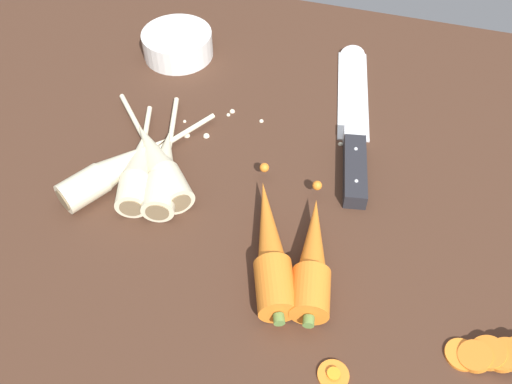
{
  "coord_description": "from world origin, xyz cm",
  "views": [
    {
      "loc": [
        12.24,
        -43.07,
        52.3
      ],
      "look_at": [
        0.0,
        -2.0,
        1.5
      ],
      "focal_mm": 38.0,
      "sensor_mm": 36.0,
      "label": 1
    }
  ],
  "objects_px": {
    "parsnip_front": "(117,168)",
    "carrot_slice_stray_near": "(333,375)",
    "prep_bowl": "(178,43)",
    "chefs_knife": "(354,110)",
    "whole_carrot_second": "(313,258)",
    "parsnip_back": "(164,169)",
    "parsnip_mid_right": "(158,162)",
    "whole_carrot": "(270,248)",
    "parsnip_mid_left": "(138,170)"
  },
  "relations": [
    {
      "from": "parsnip_mid_left",
      "to": "carrot_slice_stray_near",
      "type": "bearing_deg",
      "value": -32.1
    },
    {
      "from": "parsnip_mid_right",
      "to": "prep_bowl",
      "type": "relative_size",
      "value": 1.69
    },
    {
      "from": "whole_carrot",
      "to": "whole_carrot_second",
      "type": "bearing_deg",
      "value": -0.11
    },
    {
      "from": "parsnip_back",
      "to": "carrot_slice_stray_near",
      "type": "xyz_separation_m",
      "value": [
        0.26,
        -0.19,
        -0.02
      ]
    },
    {
      "from": "parsnip_front",
      "to": "carrot_slice_stray_near",
      "type": "xyz_separation_m",
      "value": [
        0.32,
        -0.18,
        -0.02
      ]
    },
    {
      "from": "whole_carrot_second",
      "to": "parsnip_mid_left",
      "type": "height_order",
      "value": "whole_carrot_second"
    },
    {
      "from": "whole_carrot",
      "to": "parsnip_mid_left",
      "type": "bearing_deg",
      "value": 160.95
    },
    {
      "from": "whole_carrot_second",
      "to": "parsnip_mid_left",
      "type": "bearing_deg",
      "value": 164.54
    },
    {
      "from": "whole_carrot",
      "to": "prep_bowl",
      "type": "height_order",
      "value": "whole_carrot"
    },
    {
      "from": "prep_bowl",
      "to": "parsnip_front",
      "type": "bearing_deg",
      "value": -84.46
    },
    {
      "from": "chefs_knife",
      "to": "parsnip_mid_right",
      "type": "distance_m",
      "value": 0.29
    },
    {
      "from": "prep_bowl",
      "to": "carrot_slice_stray_near",
      "type": "bearing_deg",
      "value": -52.61
    },
    {
      "from": "parsnip_back",
      "to": "prep_bowl",
      "type": "bearing_deg",
      "value": 108.29
    },
    {
      "from": "whole_carrot_second",
      "to": "parsnip_front",
      "type": "distance_m",
      "value": 0.27
    },
    {
      "from": "prep_bowl",
      "to": "chefs_knife",
      "type": "bearing_deg",
      "value": -11.43
    },
    {
      "from": "carrot_slice_stray_near",
      "to": "whole_carrot_second",
      "type": "bearing_deg",
      "value": 112.8
    },
    {
      "from": "parsnip_back",
      "to": "prep_bowl",
      "type": "xyz_separation_m",
      "value": [
        -0.08,
        0.25,
        0.0
      ]
    },
    {
      "from": "whole_carrot_second",
      "to": "prep_bowl",
      "type": "xyz_separation_m",
      "value": [
        -0.29,
        0.33,
        0.0
      ]
    },
    {
      "from": "whole_carrot",
      "to": "parsnip_back",
      "type": "distance_m",
      "value": 0.18
    },
    {
      "from": "parsnip_mid_right",
      "to": "carrot_slice_stray_near",
      "type": "xyz_separation_m",
      "value": [
        0.27,
        -0.2,
        -0.02
      ]
    },
    {
      "from": "whole_carrot_second",
      "to": "prep_bowl",
      "type": "distance_m",
      "value": 0.44
    },
    {
      "from": "parsnip_front",
      "to": "carrot_slice_stray_near",
      "type": "distance_m",
      "value": 0.36
    },
    {
      "from": "parsnip_front",
      "to": "chefs_knife",
      "type": "bearing_deg",
      "value": 38.42
    },
    {
      "from": "parsnip_front",
      "to": "parsnip_mid_left",
      "type": "relative_size",
      "value": 1.15
    },
    {
      "from": "whole_carrot",
      "to": "prep_bowl",
      "type": "relative_size",
      "value": 1.91
    },
    {
      "from": "parsnip_mid_right",
      "to": "chefs_knife",
      "type": "bearing_deg",
      "value": 40.17
    },
    {
      "from": "parsnip_back",
      "to": "carrot_slice_stray_near",
      "type": "distance_m",
      "value": 0.32
    },
    {
      "from": "parsnip_mid_right",
      "to": "prep_bowl",
      "type": "xyz_separation_m",
      "value": [
        -0.07,
        0.25,
        0.0
      ]
    },
    {
      "from": "chefs_knife",
      "to": "parsnip_back",
      "type": "xyz_separation_m",
      "value": [
        -0.21,
        -0.2,
        0.01
      ]
    },
    {
      "from": "parsnip_back",
      "to": "chefs_knife",
      "type": "bearing_deg",
      "value": 43.09
    },
    {
      "from": "whole_carrot_second",
      "to": "carrot_slice_stray_near",
      "type": "height_order",
      "value": "whole_carrot_second"
    },
    {
      "from": "carrot_slice_stray_near",
      "to": "prep_bowl",
      "type": "distance_m",
      "value": 0.56
    },
    {
      "from": "chefs_knife",
      "to": "whole_carrot",
      "type": "xyz_separation_m",
      "value": [
        -0.05,
        -0.27,
        0.01
      ]
    },
    {
      "from": "chefs_knife",
      "to": "parsnip_front",
      "type": "height_order",
      "value": "parsnip_front"
    },
    {
      "from": "parsnip_back",
      "to": "prep_bowl",
      "type": "height_order",
      "value": "same"
    },
    {
      "from": "chefs_knife",
      "to": "carrot_slice_stray_near",
      "type": "distance_m",
      "value": 0.39
    },
    {
      "from": "carrot_slice_stray_near",
      "to": "prep_bowl",
      "type": "height_order",
      "value": "prep_bowl"
    },
    {
      "from": "whole_carrot",
      "to": "parsnip_back",
      "type": "bearing_deg",
      "value": 154.25
    },
    {
      "from": "parsnip_mid_right",
      "to": "parsnip_back",
      "type": "relative_size",
      "value": 0.87
    },
    {
      "from": "chefs_knife",
      "to": "prep_bowl",
      "type": "distance_m",
      "value": 0.3
    },
    {
      "from": "whole_carrot_second",
      "to": "parsnip_back",
      "type": "distance_m",
      "value": 0.22
    },
    {
      "from": "whole_carrot",
      "to": "parsnip_mid_left",
      "type": "relative_size",
      "value": 1.12
    },
    {
      "from": "parsnip_back",
      "to": "whole_carrot",
      "type": "bearing_deg",
      "value": -25.75
    },
    {
      "from": "chefs_knife",
      "to": "parsnip_front",
      "type": "bearing_deg",
      "value": -141.58
    },
    {
      "from": "parsnip_mid_right",
      "to": "carrot_slice_stray_near",
      "type": "bearing_deg",
      "value": -36.76
    },
    {
      "from": "whole_carrot_second",
      "to": "parsnip_front",
      "type": "bearing_deg",
      "value": 167.01
    },
    {
      "from": "whole_carrot",
      "to": "carrot_slice_stray_near",
      "type": "height_order",
      "value": "whole_carrot"
    },
    {
      "from": "parsnip_mid_left",
      "to": "prep_bowl",
      "type": "distance_m",
      "value": 0.27
    },
    {
      "from": "whole_carrot_second",
      "to": "carrot_slice_stray_near",
      "type": "xyz_separation_m",
      "value": [
        0.05,
        -0.11,
        -0.02
      ]
    },
    {
      "from": "whole_carrot_second",
      "to": "carrot_slice_stray_near",
      "type": "distance_m",
      "value": 0.13
    }
  ]
}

